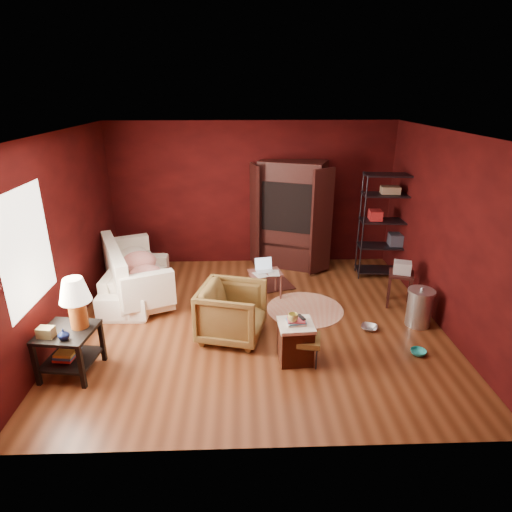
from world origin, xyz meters
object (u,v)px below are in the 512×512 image
at_px(armchair, 232,310).
at_px(tv_armoire, 291,213).
at_px(hamper, 295,341).
at_px(laptop_desk, 265,275).
at_px(side_table, 72,318).
at_px(wire_shelving, 387,222).
at_px(sofa, 135,275).

height_order(armchair, tv_armoire, tv_armoire).
bearing_deg(hamper, laptop_desk, 99.01).
bearing_deg(laptop_desk, armchair, -124.58).
distance_m(armchair, side_table, 2.07).
relative_size(hamper, wire_shelving, 0.32).
bearing_deg(side_table, tv_armoire, 48.13).
bearing_deg(laptop_desk, sofa, 164.92).
distance_m(hamper, wire_shelving, 3.44).
bearing_deg(armchair, sofa, 64.64).
bearing_deg(wire_shelving, tv_armoire, 166.02).
relative_size(sofa, side_table, 1.58).
bearing_deg(wire_shelving, side_table, -144.50).
height_order(laptop_desk, tv_armoire, tv_armoire).
distance_m(sofa, hamper, 3.20).
bearing_deg(side_table, armchair, 20.20).
bearing_deg(hamper, tv_armoire, 85.01).
height_order(armchair, wire_shelving, wire_shelving).
distance_m(hamper, laptop_desk, 1.88).
bearing_deg(armchair, wire_shelving, -38.86).
relative_size(tv_armoire, wire_shelving, 1.07).
height_order(armchair, hamper, armchair).
relative_size(hamper, laptop_desk, 0.93).
xyz_separation_m(sofa, wire_shelving, (4.50, 0.70, 0.68)).
height_order(sofa, hamper, sofa).
xyz_separation_m(sofa, laptop_desk, (2.21, -0.13, 0.03)).
distance_m(armchair, hamper, 1.03).
xyz_separation_m(tv_armoire, wire_shelving, (1.71, -0.58, -0.02)).
bearing_deg(tv_armoire, wire_shelving, 2.81).
relative_size(sofa, laptop_desk, 2.96).
xyz_separation_m(hamper, wire_shelving, (1.99, 2.69, 0.79)).
relative_size(side_table, tv_armoire, 0.60).
xyz_separation_m(side_table, wire_shelving, (4.75, 2.81, 0.32)).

